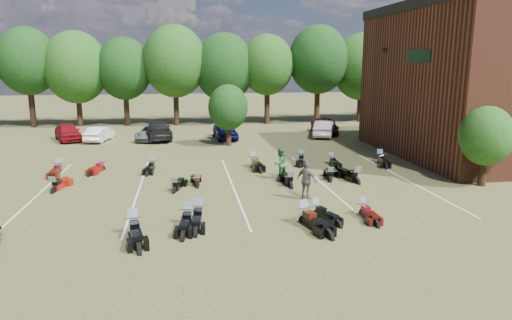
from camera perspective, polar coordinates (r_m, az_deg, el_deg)
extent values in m
plane|color=brown|center=(22.62, 5.49, -4.94)|extent=(160.00, 160.00, 0.00)
imported|color=maroon|center=(42.57, -22.47, 3.27)|extent=(3.32, 4.82, 1.52)
imported|color=silver|center=(41.27, -18.98, 3.12)|extent=(2.15, 4.14, 1.30)
imported|color=gray|center=(40.68, -12.93, 3.34)|extent=(2.83, 4.88, 1.28)
imported|color=black|center=(40.86, -12.16, 3.64)|extent=(2.84, 5.74, 1.60)
imported|color=#0C0F56|center=(40.41, -3.87, 3.74)|extent=(2.16, 4.60, 1.52)
imported|color=beige|center=(41.86, 8.52, 3.90)|extent=(3.17, 4.80, 1.49)
imported|color=#5F0516|center=(43.65, 8.54, 4.19)|extent=(3.52, 5.59, 1.44)
imported|color=#37363B|center=(46.26, 16.60, 4.25)|extent=(3.62, 5.25, 1.41)
imported|color=#276936|center=(26.29, 3.02, -0.45)|extent=(1.11, 1.06, 1.82)
imported|color=#605852|center=(22.45, 6.34, -2.54)|extent=(1.10, 1.15, 1.92)
cube|color=black|center=(36.13, 15.69, 13.06)|extent=(0.30, 0.40, 0.30)
cube|color=black|center=(31.69, 19.65, 12.11)|extent=(0.06, 3.00, 0.80)
cylinder|color=black|center=(52.49, -26.27, 5.85)|extent=(0.58, 0.58, 4.08)
ellipsoid|color=#1E4C19|center=(52.29, -26.71, 10.52)|extent=(6.00, 6.00, 6.90)
cylinder|color=black|center=(51.23, -20.90, 6.18)|extent=(0.58, 0.58, 4.08)
ellipsoid|color=#1E4C19|center=(51.03, -21.27, 10.97)|extent=(6.00, 6.00, 6.90)
cylinder|color=black|center=(50.44, -15.31, 6.46)|extent=(0.57, 0.58, 4.08)
ellipsoid|color=#1E4C19|center=(50.24, -15.58, 11.33)|extent=(6.00, 6.00, 6.90)
cylinder|color=black|center=(50.14, -9.58, 6.69)|extent=(0.57, 0.58, 4.08)
ellipsoid|color=#1E4C19|center=(49.94, -9.76, 11.59)|extent=(6.00, 6.00, 6.90)
cylinder|color=black|center=(50.34, -3.85, 6.85)|extent=(0.58, 0.58, 4.08)
ellipsoid|color=#1E4C19|center=(50.14, -3.92, 11.74)|extent=(6.00, 6.00, 6.90)
cylinder|color=black|center=(51.03, 1.79, 6.94)|extent=(0.57, 0.58, 4.08)
ellipsoid|color=#1E4C19|center=(50.83, 1.83, 11.76)|extent=(6.00, 6.00, 6.90)
cylinder|color=black|center=(52.19, 7.23, 6.96)|extent=(0.57, 0.58, 4.08)
ellipsoid|color=#1E4C19|center=(51.99, 7.36, 11.68)|extent=(6.00, 6.00, 6.90)
cylinder|color=black|center=(53.80, 12.40, 6.93)|extent=(0.57, 0.58, 4.08)
ellipsoid|color=#1E4C19|center=(53.60, 12.61, 11.50)|extent=(6.00, 6.00, 6.90)
cylinder|color=black|center=(55.80, 17.22, 6.85)|extent=(0.58, 0.58, 4.08)
ellipsoid|color=#1E4C19|center=(55.62, 17.50, 11.25)|extent=(6.00, 6.00, 6.90)
cylinder|color=black|center=(58.17, 21.68, 6.73)|extent=(0.58, 0.58, 4.08)
ellipsoid|color=#1E4C19|center=(57.99, 22.01, 10.95)|extent=(6.00, 6.00, 6.90)
cylinder|color=black|center=(27.74, 26.49, -1.16)|extent=(0.24, 0.24, 1.71)
sphere|color=#1E4C19|center=(27.41, 26.86, 2.72)|extent=(2.80, 2.80, 2.80)
cylinder|color=black|center=(37.03, -3.47, 3.27)|extent=(0.24, 0.24, 1.90)
sphere|color=#1E4C19|center=(36.77, -3.51, 6.59)|extent=(3.20, 3.20, 3.20)
cube|color=silver|center=(25.94, -25.53, -3.86)|extent=(0.10, 14.00, 0.01)
cube|color=silver|center=(24.95, -14.45, -3.64)|extent=(0.10, 14.00, 0.01)
cube|color=silver|center=(24.95, -2.93, -3.27)|extent=(0.10, 14.00, 0.01)
cube|color=silver|center=(25.93, 8.13, -2.78)|extent=(0.10, 14.00, 0.01)
cube|color=silver|center=(27.79, 18.05, -2.26)|extent=(0.10, 14.00, 0.01)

